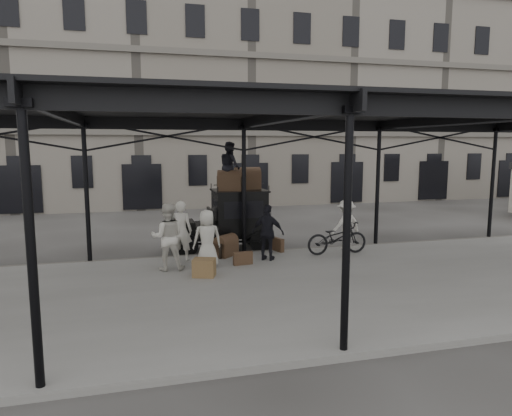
% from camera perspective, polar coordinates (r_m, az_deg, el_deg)
% --- Properties ---
extents(ground, '(120.00, 120.00, 0.00)m').
position_cam_1_polar(ground, '(13.87, 0.42, -7.90)').
color(ground, '#383533').
rests_on(ground, ground).
extents(platform, '(28.00, 8.00, 0.15)m').
position_cam_1_polar(platform, '(12.01, 2.94, -10.06)').
color(platform, slate).
rests_on(platform, ground).
extents(canopy, '(22.50, 9.00, 4.74)m').
position_cam_1_polar(canopy, '(11.72, 2.68, 11.91)').
color(canopy, black).
rests_on(canopy, ground).
extents(building_frontage, '(64.00, 8.00, 14.00)m').
position_cam_1_polar(building_frontage, '(31.25, -8.44, 13.73)').
color(building_frontage, slate).
rests_on(building_frontage, ground).
extents(taxi, '(3.65, 1.55, 2.18)m').
position_cam_1_polar(taxi, '(16.43, -3.18, -1.12)').
color(taxi, black).
rests_on(taxi, ground).
extents(porter_left, '(0.81, 0.68, 1.90)m').
position_cam_1_polar(porter_left, '(14.54, -9.34, -2.81)').
color(porter_left, beige).
rests_on(porter_left, platform).
extents(porter_midleft, '(1.02, 0.84, 1.96)m').
position_cam_1_polar(porter_midleft, '(13.51, -11.00, -3.54)').
color(porter_midleft, beige).
rests_on(porter_midleft, platform).
extents(porter_centre, '(0.87, 0.59, 1.73)m').
position_cam_1_polar(porter_centre, '(13.64, -6.13, -3.82)').
color(porter_centre, beige).
rests_on(porter_centre, platform).
extents(porter_official, '(1.10, 0.94, 1.77)m').
position_cam_1_polar(porter_official, '(14.38, 1.50, -3.09)').
color(porter_official, black).
rests_on(porter_official, platform).
extents(porter_right, '(1.24, 0.88, 1.74)m').
position_cam_1_polar(porter_right, '(16.27, 11.19, -2.02)').
color(porter_right, silver).
rests_on(porter_right, platform).
extents(bicycle, '(2.11, 0.75, 1.10)m').
position_cam_1_polar(bicycle, '(15.50, 10.10, -3.67)').
color(bicycle, black).
rests_on(bicycle, platform).
extents(porter_roof, '(0.77, 0.93, 1.72)m').
position_cam_1_polar(porter_roof, '(16.15, -3.27, 5.26)').
color(porter_roof, black).
rests_on(porter_roof, taxi).
extents(steamer_trunk_roof_near, '(0.93, 0.71, 0.60)m').
position_cam_1_polar(steamer_trunk_roof_near, '(16.03, -3.32, 3.25)').
color(steamer_trunk_roof_near, '#4D3624').
rests_on(steamer_trunk_roof_near, taxi).
extents(steamer_trunk_roof_far, '(0.92, 0.58, 0.66)m').
position_cam_1_polar(steamer_trunk_roof_far, '(16.62, -1.09, 3.53)').
color(steamer_trunk_roof_far, '#4D3624').
rests_on(steamer_trunk_roof_far, taxi).
extents(steamer_trunk_platform, '(0.92, 0.90, 0.59)m').
position_cam_1_polar(steamer_trunk_platform, '(15.11, -3.79, -4.87)').
color(steamer_trunk_platform, '#4D3624').
rests_on(steamer_trunk_platform, platform).
extents(wicker_hamper, '(0.72, 0.63, 0.50)m').
position_cam_1_polar(wicker_hamper, '(12.83, -6.50, -7.41)').
color(wicker_hamper, brown).
rests_on(wicker_hamper, platform).
extents(suitcase_upright, '(0.32, 0.62, 0.45)m').
position_cam_1_polar(suitcase_upright, '(15.76, 2.70, -4.58)').
color(suitcase_upright, '#4D3624').
rests_on(suitcase_upright, platform).
extents(suitcase_flat, '(0.61, 0.23, 0.40)m').
position_cam_1_polar(suitcase_flat, '(13.97, -1.65, -6.30)').
color(suitcase_flat, '#4D3624').
rests_on(suitcase_flat, platform).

